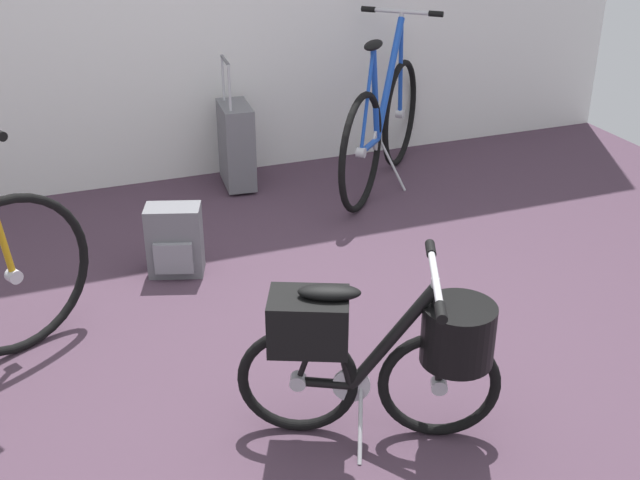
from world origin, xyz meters
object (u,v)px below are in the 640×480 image
display_bike_left (382,126)px  rolling_suitcase (236,145)px  backpack_on_floor (175,241)px  folding_bike_foreground (382,348)px

display_bike_left → rolling_suitcase: (-0.87, 0.30, -0.11)m
display_bike_left → backpack_on_floor: 1.66m
folding_bike_foreground → backpack_on_floor: (-0.44, 1.51, -0.20)m
display_bike_left → backpack_on_floor: (-1.48, -0.71, -0.22)m
folding_bike_foreground → display_bike_left: 2.46m
display_bike_left → rolling_suitcase: display_bike_left is taller
rolling_suitcase → backpack_on_floor: 1.19m
display_bike_left → backpack_on_floor: size_ratio=3.17×
backpack_on_floor → display_bike_left: bearing=25.8°
folding_bike_foreground → rolling_suitcase: 2.54m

